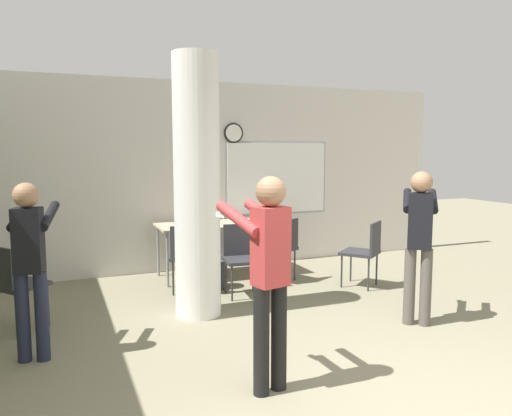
% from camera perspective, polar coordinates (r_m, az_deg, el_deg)
% --- Properties ---
extents(wall_back, '(8.00, 0.15, 2.80)m').
position_cam_1_polar(wall_back, '(7.60, -5.52, 3.64)').
color(wall_back, silver).
rests_on(wall_back, ground_plane).
extents(support_pillar, '(0.49, 0.49, 2.80)m').
position_cam_1_polar(support_pillar, '(5.36, -6.77, 2.37)').
color(support_pillar, white).
rests_on(support_pillar, ground_plane).
extents(folding_table, '(1.73, 0.75, 0.76)m').
position_cam_1_polar(folding_table, '(7.10, -4.30, -2.14)').
color(folding_table, tan).
rests_on(folding_table, ground_plane).
extents(bottle_on_table, '(0.08, 0.08, 0.28)m').
position_cam_1_polar(bottle_on_table, '(7.01, -6.16, -0.98)').
color(bottle_on_table, black).
rests_on(bottle_on_table, folding_table).
extents(waste_bin, '(0.30, 0.30, 0.37)m').
position_cam_1_polar(waste_bin, '(6.59, -4.61, -7.52)').
color(waste_bin, '#38383D').
rests_on(waste_bin, ground_plane).
extents(chair_mid_room, '(0.62, 0.62, 0.87)m').
position_cam_1_polar(chair_mid_room, '(6.70, 12.37, -4.56)').
color(chair_mid_room, '#2D2D33').
rests_on(chair_mid_room, ground_plane).
extents(chair_table_right, '(0.59, 0.59, 0.87)m').
position_cam_1_polar(chair_table_right, '(6.81, 2.83, -4.23)').
color(chair_table_right, '#2D2D33').
rests_on(chair_table_right, ground_plane).
extents(chair_table_left, '(0.58, 0.58, 0.87)m').
position_cam_1_polar(chair_table_left, '(6.31, -7.70, -5.15)').
color(chair_table_left, '#2D2D33').
rests_on(chair_table_left, ground_plane).
extents(chair_by_left_wall, '(0.62, 0.62, 0.87)m').
position_cam_1_polar(chair_by_left_wall, '(5.53, -26.04, -7.47)').
color(chair_by_left_wall, '#2D2D33').
rests_on(chair_by_left_wall, ground_plane).
extents(chair_table_front, '(0.49, 0.49, 0.87)m').
position_cam_1_polar(chair_table_front, '(6.21, -1.68, -5.29)').
color(chair_table_front, '#2D2D33').
rests_on(chair_table_front, ground_plane).
extents(person_playing_front, '(0.45, 0.63, 1.61)m').
position_cam_1_polar(person_playing_front, '(3.67, 1.41, -6.71)').
color(person_playing_front, black).
rests_on(person_playing_front, ground_plane).
extents(person_watching_back, '(0.43, 0.60, 1.53)m').
position_cam_1_polar(person_watching_back, '(4.63, -24.42, -5.13)').
color(person_watching_back, '#1E2338').
rests_on(person_watching_back, ground_plane).
extents(person_playing_side, '(0.58, 0.64, 1.58)m').
position_cam_1_polar(person_playing_side, '(5.35, 18.18, -2.97)').
color(person_playing_side, '#514C47').
rests_on(person_playing_side, ground_plane).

